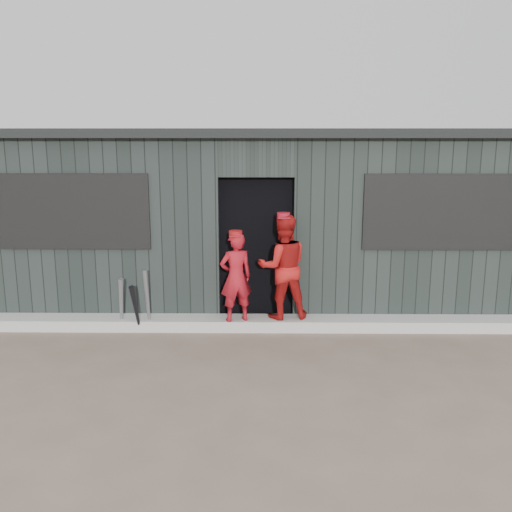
{
  "coord_description": "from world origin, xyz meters",
  "views": [
    {
      "loc": [
        0.08,
        -5.42,
        2.59
      ],
      "look_at": [
        0.0,
        1.8,
        1.0
      ],
      "focal_mm": 40.0,
      "sensor_mm": 36.0,
      "label": 1
    }
  ],
  "objects_px": {
    "player_grey_back": "(268,266)",
    "dugout": "(257,215)",
    "player_red_left": "(236,277)",
    "bat_mid": "(147,300)",
    "player_red_right": "(283,267)",
    "bat_left": "(121,304)",
    "bat_right": "(136,309)"
  },
  "relations": [
    {
      "from": "player_grey_back",
      "to": "dugout",
      "type": "bearing_deg",
      "value": -83.5
    },
    {
      "from": "bat_mid",
      "to": "player_grey_back",
      "type": "relative_size",
      "value": 0.59
    },
    {
      "from": "player_red_left",
      "to": "player_grey_back",
      "type": "height_order",
      "value": "player_grey_back"
    },
    {
      "from": "bat_mid",
      "to": "player_red_right",
      "type": "height_order",
      "value": "player_red_right"
    },
    {
      "from": "player_red_left",
      "to": "player_red_right",
      "type": "relative_size",
      "value": 0.85
    },
    {
      "from": "player_red_right",
      "to": "dugout",
      "type": "distance_m",
      "value": 1.74
    },
    {
      "from": "dugout",
      "to": "player_red_left",
      "type": "bearing_deg",
      "value": -98.27
    },
    {
      "from": "bat_mid",
      "to": "player_red_left",
      "type": "relative_size",
      "value": 0.72
    },
    {
      "from": "player_red_left",
      "to": "player_grey_back",
      "type": "xyz_separation_m",
      "value": [
        0.43,
        0.75,
        -0.02
      ]
    },
    {
      "from": "player_red_right",
      "to": "dugout",
      "type": "height_order",
      "value": "dugout"
    },
    {
      "from": "player_grey_back",
      "to": "dugout",
      "type": "xyz_separation_m",
      "value": [
        -0.17,
        1.04,
        0.57
      ]
    },
    {
      "from": "dugout",
      "to": "bat_mid",
      "type": "bearing_deg",
      "value": -128.41
    },
    {
      "from": "bat_right",
      "to": "dugout",
      "type": "distance_m",
      "value": 2.65
    },
    {
      "from": "bat_left",
      "to": "player_red_left",
      "type": "relative_size",
      "value": 0.62
    },
    {
      "from": "player_red_left",
      "to": "player_grey_back",
      "type": "bearing_deg",
      "value": -139.4
    },
    {
      "from": "player_red_right",
      "to": "player_grey_back",
      "type": "distance_m",
      "value": 0.65
    },
    {
      "from": "player_red_left",
      "to": "player_red_right",
      "type": "xyz_separation_m",
      "value": [
        0.61,
        0.14,
        0.11
      ]
    },
    {
      "from": "bat_right",
      "to": "dugout",
      "type": "height_order",
      "value": "dugout"
    },
    {
      "from": "player_grey_back",
      "to": "dugout",
      "type": "distance_m",
      "value": 1.2
    },
    {
      "from": "bat_mid",
      "to": "bat_right",
      "type": "relative_size",
      "value": 1.18
    },
    {
      "from": "bat_left",
      "to": "dugout",
      "type": "relative_size",
      "value": 0.09
    },
    {
      "from": "bat_mid",
      "to": "bat_left",
      "type": "bearing_deg",
      "value": 179.64
    },
    {
      "from": "bat_right",
      "to": "player_red_left",
      "type": "xyz_separation_m",
      "value": [
        1.28,
        0.15,
        0.39
      ]
    },
    {
      "from": "player_red_left",
      "to": "dugout",
      "type": "relative_size",
      "value": 0.14
    },
    {
      "from": "player_red_right",
      "to": "bat_left",
      "type": "bearing_deg",
      "value": -4.78
    },
    {
      "from": "player_red_right",
      "to": "bat_mid",
      "type": "bearing_deg",
      "value": -3.94
    },
    {
      "from": "bat_right",
      "to": "player_grey_back",
      "type": "bearing_deg",
      "value": 27.73
    },
    {
      "from": "bat_right",
      "to": "player_grey_back",
      "type": "height_order",
      "value": "player_grey_back"
    },
    {
      "from": "bat_mid",
      "to": "player_red_left",
      "type": "distance_m",
      "value": 1.2
    },
    {
      "from": "player_red_left",
      "to": "bat_mid",
      "type": "bearing_deg",
      "value": -19.28
    },
    {
      "from": "player_red_right",
      "to": "dugout",
      "type": "xyz_separation_m",
      "value": [
        -0.35,
        1.64,
        0.44
      ]
    },
    {
      "from": "player_grey_back",
      "to": "bat_left",
      "type": "bearing_deg",
      "value": 18.4
    }
  ]
}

